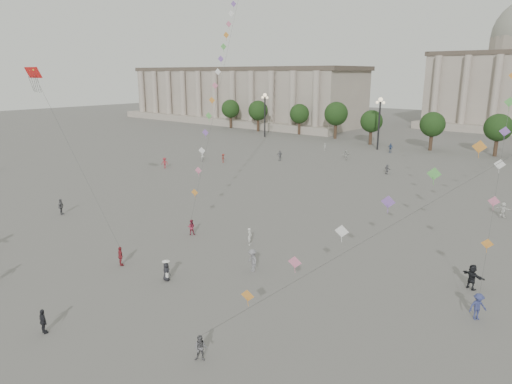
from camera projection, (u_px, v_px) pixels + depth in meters
The scene contains 26 objects.
ground at pixel (144, 291), 33.29m from camera, with size 360.00×360.00×0.00m, color #5A5754.
hall_west at pixel (239, 95), 147.39m from camera, with size 84.00×26.22×17.20m.
tree_row at pixel (468, 125), 89.81m from camera, with size 137.12×5.12×8.00m.
lamp_post_far_west at pixel (265, 107), 111.31m from camera, with size 2.00×0.90×10.65m.
lamp_post_mid_west at pixel (380, 114), 92.69m from camera, with size 2.00×0.90×10.65m.
person_crowd_0 at pixel (390, 148), 90.53m from camera, with size 1.12×0.46×1.91m, color #384E7E.
person_crowd_1 at pixel (203, 156), 81.80m from camera, with size 0.86×0.67×1.78m, color silver.
person_crowd_2 at pixel (165, 163), 75.87m from camera, with size 1.16×0.67×1.79m, color maroon.
person_crowd_3 at pixel (472, 277), 33.32m from camera, with size 1.78×0.57×1.92m, color black.
person_crowd_4 at pixel (346, 155), 83.04m from camera, with size 1.67×0.53×1.80m, color #B5B5B1.
person_crowd_6 at pixel (252, 260), 36.34m from camera, with size 1.20×0.69×1.86m, color slate.
person_crowd_7 at pixel (503, 210), 49.96m from camera, with size 1.61×0.51×1.73m, color white.
person_crowd_10 at pixel (325, 147), 92.67m from camera, with size 0.58×0.38×1.60m, color #B0AFAB.
person_crowd_12 at pixel (387, 169), 71.51m from camera, with size 1.43×0.45×1.54m, color slate.
person_crowd_13 at pixel (250, 236), 41.99m from camera, with size 0.59×0.39×1.62m, color silver.
person_crowd_16 at pixel (280, 155), 82.41m from camera, with size 1.12×0.47×1.91m, color slate.
person_crowd_17 at pixel (223, 158), 80.55m from camera, with size 1.02×0.59×1.59m, color maroon.
tourist_0 at pixel (121, 256), 37.42m from camera, with size 0.96×0.40×1.64m, color maroon.
tourist_1 at pixel (43, 321), 27.65m from camera, with size 0.93×0.39×1.59m, color #222227.
tourist_3 at pixel (61, 207), 50.95m from camera, with size 1.07×0.45×1.83m, color slate.
kite_flyer_0 at pixel (191, 227), 44.66m from camera, with size 0.75×0.58×1.54m, color maroon.
kite_flyer_1 at pixel (478, 307), 29.19m from camera, with size 1.17×0.67×1.81m, color navy.
kite_flyer_2 at pixel (201, 348), 25.04m from camera, with size 0.73×0.57×1.50m, color #5B5A5F.
hat_person at pixel (166, 271), 34.73m from camera, with size 0.73×0.60×1.69m.
dragon_kite at pixel (35, 81), 43.99m from camera, with size 8.47×1.07×20.23m.
kite_train_west at pixel (233, 9), 59.11m from camera, with size 20.79×34.13×56.81m.
Camera 1 is at (25.80, -18.03, 15.40)m, focal length 32.00 mm.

